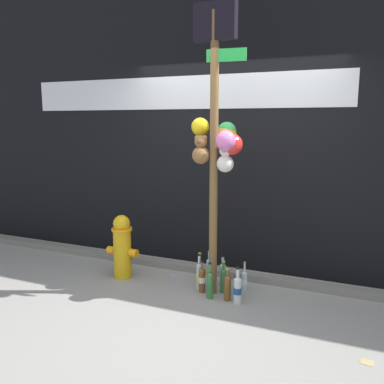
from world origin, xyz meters
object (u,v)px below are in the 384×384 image
bottle_2 (202,279)px  bottle_4 (223,273)px  memorial_post (218,129)px  bottle_6 (237,289)px  bottle_5 (237,284)px  bottle_10 (227,287)px  bottle_8 (244,280)px  bottle_0 (209,271)px  bottle_9 (200,270)px  fire_hydrant (122,246)px  bottle_1 (210,284)px  bottle_7 (223,279)px  bottle_3 (199,275)px

bottle_2 → bottle_4: bottle_2 is taller
memorial_post → bottle_6: size_ratio=7.85×
bottle_5 → bottle_6: 0.20m
bottle_6 → bottle_10: bottle_6 is taller
bottle_8 → bottle_10: 0.35m
bottle_0 → bottle_9: size_ratio=1.18×
bottle_5 → bottle_8: bearing=80.0°
fire_hydrant → bottle_10: bearing=-5.4°
bottle_1 → bottle_6: bottle_1 is taller
bottle_4 → bottle_6: size_ratio=0.90×
bottle_0 → bottle_7: bottle_0 is taller
bottle_1 → bottle_7: bottle_1 is taller
fire_hydrant → bottle_10: 1.35m
bottle_1 → bottle_5: 0.31m
fire_hydrant → bottle_9: (0.88, 0.22, -0.24)m
bottle_2 → bottle_3: bearing=129.5°
fire_hydrant → bottle_4: (1.15, 0.23, -0.24)m
bottle_8 → fire_hydrant: bearing=-171.6°
bottle_2 → bottle_1: bearing=-39.0°
bottle_5 → memorial_post: bearing=-173.5°
bottle_0 → bottle_6: (0.42, -0.30, -0.02)m
bottle_5 → bottle_7: bearing=-179.2°
bottle_1 → bottle_10: (0.18, 0.02, -0.01)m
bottle_3 → bottle_4: bottle_3 is taller
memorial_post → bottle_7: memorial_post is taller
bottle_0 → bottle_4: bearing=32.9°
memorial_post → bottle_10: size_ratio=8.67×
bottle_7 → bottle_8: bearing=42.3°
bottle_0 → bottle_8: size_ratio=1.28×
bottle_4 → bottle_0: bearing=-147.1°
bottle_8 → bottle_7: bearing=-137.7°
bottle_9 → fire_hydrant: bearing=-165.9°
bottle_6 → bottle_5: bearing=106.7°
memorial_post → bottle_10: (0.17, -0.14, -1.58)m
bottle_0 → bottle_8: (0.39, 0.06, -0.06)m
bottle_6 → bottle_8: (-0.03, 0.36, -0.04)m
bottle_4 → bottle_7: size_ratio=0.96×
bottle_3 → bottle_7: bearing=2.0°
bottle_4 → bottle_8: (0.26, -0.03, -0.03)m
memorial_post → bottle_6: memorial_post is taller
bottle_2 → bottle_3: size_ratio=0.90×
bottle_3 → bottle_5: bottle_3 is taller
bottle_0 → bottle_2: size_ratio=1.14×
bottle_7 → bottle_10: size_ratio=1.04×
bottle_6 → bottle_8: bottle_6 is taller
bottle_0 → bottle_3: bearing=-120.7°
bottle_2 → bottle_9: 0.30m
bottle_0 → bottle_10: 0.41m
memorial_post → bottle_8: (0.25, 0.19, -1.62)m
bottle_10 → memorial_post: bearing=139.3°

